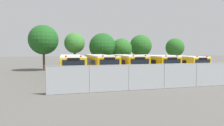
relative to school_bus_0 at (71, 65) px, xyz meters
name	(u,v)px	position (x,y,z in m)	size (l,w,h in m)	color
ground_plane	(128,75)	(7.06, 0.04, -1.43)	(160.00, 160.00, 0.00)	#595651
school_bus_0	(71,65)	(0.00, 0.00, 0.00)	(2.76, 10.34, 2.72)	yellow
school_bus_1	(100,65)	(3.42, 0.07, 0.01)	(2.51, 10.28, 2.73)	#EAA80C
school_bus_2	(127,64)	(6.98, 0.21, -0.01)	(2.76, 9.33, 2.70)	#EAA80C
school_bus_3	(152,64)	(10.54, 0.22, -0.04)	(2.74, 9.62, 2.65)	#EAA80C
school_bus_4	(179,64)	(14.22, -0.22, -0.07)	(2.71, 9.36, 2.58)	yellow
tree_0	(44,40)	(-3.61, 9.01, 3.28)	(4.58, 4.58, 7.08)	#4C3823
tree_1	(74,43)	(1.04, 8.64, 2.93)	(3.29, 3.29, 5.97)	#4C3823
tree_2	(103,46)	(5.80, 9.12, 2.41)	(4.51, 4.51, 6.04)	#4C3823
tree_3	(122,48)	(9.03, 8.78, 2.12)	(3.52, 3.52, 5.21)	#4C3823
tree_4	(141,45)	(13.24, 10.29, 2.62)	(4.04, 4.04, 6.00)	#4C3823
tree_5	(175,48)	(19.21, 8.48, 2.23)	(3.36, 3.36, 5.35)	#4C3823
chainlink_fence	(164,76)	(7.01, -9.12, -0.35)	(18.76, 0.07, 2.09)	#9EA0A3
traffic_cone	(211,80)	(13.02, -7.51, -1.18)	(0.38, 0.38, 0.50)	#EA5914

